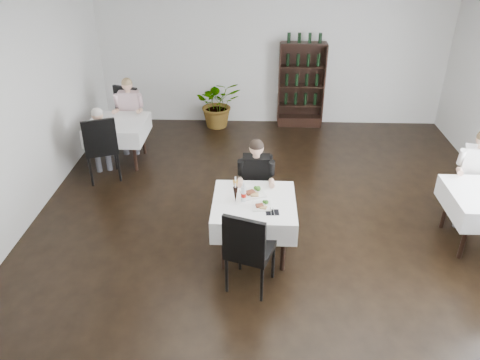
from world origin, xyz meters
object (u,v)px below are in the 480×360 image
main_table (254,211)px  wine_shelf (301,86)px  diner_main (256,179)px  potted_tree (218,103)px

main_table → wine_shelf: bearing=78.2°
wine_shelf → diner_main: (-0.88, -3.73, -0.08)m
diner_main → wine_shelf: bearing=76.7°
main_table → diner_main: diner_main is taller
wine_shelf → potted_tree: (-1.69, -0.11, -0.35)m
wine_shelf → diner_main: 3.84m
main_table → diner_main: bearing=88.5°
potted_tree → diner_main: diner_main is taller
wine_shelf → potted_tree: 1.73m
wine_shelf → potted_tree: size_ratio=1.75×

